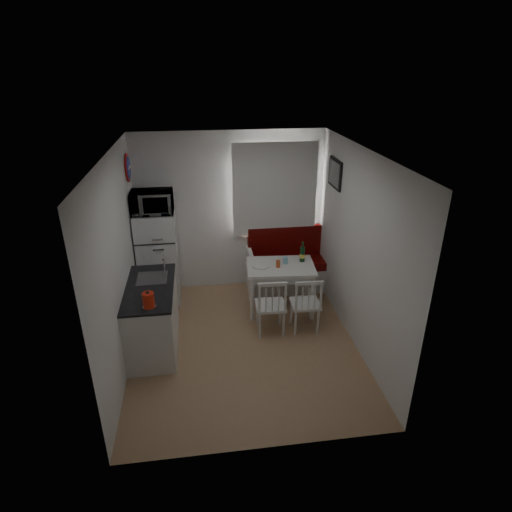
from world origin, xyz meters
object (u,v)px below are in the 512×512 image
Objects in this scene: chair_left at (272,301)px; chair_right at (307,300)px; wine_bottle at (302,252)px; microwave at (152,202)px; kitchen_counter at (153,316)px; kettle at (148,300)px; bench at (290,268)px; fridge at (158,257)px; dining_table at (281,270)px.

chair_left reaches higher than chair_right.
microwave is at bearing 169.10° from wine_bottle.
chair_right is at bearing 0.43° from kitchen_counter.
kettle is (0.03, -1.73, -0.64)m from microwave.
fridge is (-2.14, -0.11, 0.40)m from bench.
kettle is 2.52m from wine_bottle.
wine_bottle is (0.10, 0.76, 0.39)m from chair_right.
kitchen_counter reaches higher than chair_left.
chair_right is 0.76× the size of microwave.
wine_bottle is at bearing -12.16° from fridge.
bench is at bearing 41.91° from kettle.
dining_table is at bearing 33.81° from kettle.
kettle is (0.03, -1.78, 0.27)m from fridge.
microwave reaches higher than kitchen_counter.
chair_right is (0.50, 0.00, -0.01)m from chair_left.
chair_left is at bearing -105.74° from dining_table.
kitchen_counter is 0.91× the size of bench.
kitchen_counter is at bearing -90.94° from microwave.
microwave is (-1.59, 1.18, 1.11)m from chair_left.
kitchen_counter is 2.11m from chair_right.
wine_bottle is at bearing 53.62° from chair_left.
microwave reaches higher than kettle.
kitchen_counter is 4.15× the size of wine_bottle.
kitchen_counter is 5.97× the size of kettle.
wine_bottle is at bearing 20.95° from dining_table.
dining_table is (1.85, 0.67, 0.21)m from kitchen_counter.
chair_right is at bearing -29.48° from microwave.
kitchen_counter is 1.98m from dining_table.
kitchen_counter is 2.55m from bench.
bench reaches higher than chair_left.
bench reaches higher than chair_right.
wine_bottle reaches higher than bench.
fridge reaches higher than dining_table.
kitchen_counter is 0.89× the size of fridge.
chair_left is at bearing -37.83° from fridge.
kettle is (0.05, -0.54, 0.56)m from kitchen_counter.
kettle is at bearing -148.73° from wine_bottle.
fridge is at bearing 151.06° from chair_right.
kitchen_counter is 1.61m from chair_left.
chair_right is at bearing -64.18° from dining_table.
microwave is 2.73× the size of kettle.
chair_right is (2.10, 0.02, 0.07)m from kitchen_counter.
kettle is at bearing -138.09° from bench.
wine_bottle is at bearing 19.33° from kitchen_counter.
bench is at bearing 4.38° from microwave.
bench is 1.37× the size of dining_table.
wine_bottle reaches higher than chair_right.
fridge is (-2.09, 1.23, 0.22)m from chair_right.
kitchen_counter is at bearing -147.83° from bench.
bench is 2.51m from microwave.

